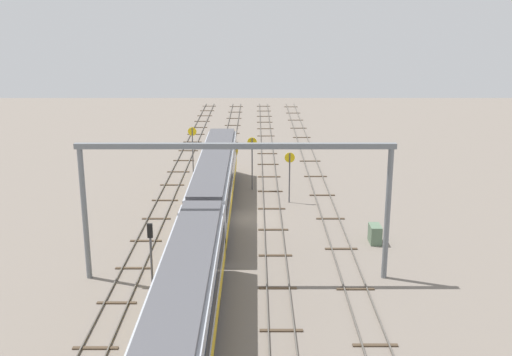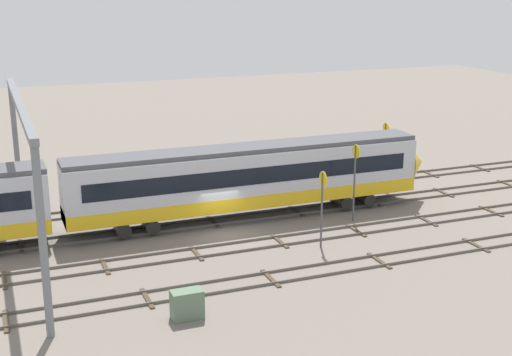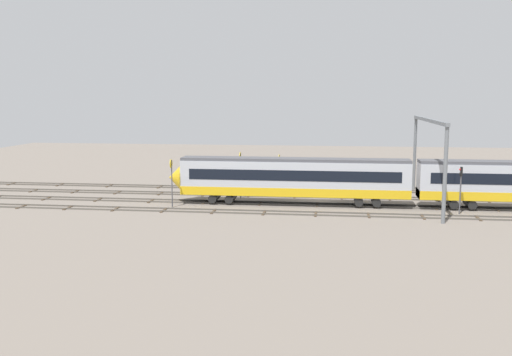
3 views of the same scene
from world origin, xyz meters
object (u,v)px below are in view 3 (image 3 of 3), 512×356
(speed_sign_far_trackside, at_px, (172,176))
(speed_sign_mid_trackside, at_px, (279,168))
(speed_sign_near_foreground, at_px, (240,168))
(overhead_gantry, at_px, (428,140))
(signal_light_trackside_approach, at_px, (461,183))
(relay_cabinet, at_px, (363,182))

(speed_sign_far_trackside, bearing_deg, speed_sign_mid_trackside, -136.26)
(speed_sign_near_foreground, relative_size, speed_sign_mid_trackside, 1.11)
(overhead_gantry, distance_m, signal_light_trackside_approach, 6.87)
(speed_sign_mid_trackside, bearing_deg, speed_sign_far_trackside, 43.74)
(speed_sign_near_foreground, xyz_separation_m, speed_sign_far_trackside, (6.17, 6.39, -0.12))
(signal_light_trackside_approach, bearing_deg, speed_sign_mid_trackside, -27.10)
(overhead_gantry, relative_size, speed_sign_far_trackside, 4.01)
(speed_sign_near_foreground, relative_size, speed_sign_far_trackside, 1.04)
(relay_cabinet, bearing_deg, overhead_gantry, 120.93)
(overhead_gantry, height_order, speed_sign_far_trackside, overhead_gantry)
(overhead_gantry, bearing_deg, speed_sign_near_foreground, -2.59)
(speed_sign_near_foreground, height_order, speed_sign_far_trackside, speed_sign_near_foreground)
(signal_light_trackside_approach, bearing_deg, overhead_gantry, -65.29)
(speed_sign_near_foreground, distance_m, relay_cabinet, 17.13)
(speed_sign_near_foreground, height_order, relay_cabinet, speed_sign_near_foreground)
(speed_sign_far_trackside, height_order, signal_light_trackside_approach, speed_sign_far_trackside)
(speed_sign_near_foreground, height_order, speed_sign_mid_trackside, speed_sign_near_foreground)
(overhead_gantry, bearing_deg, speed_sign_mid_trackside, -14.99)
(speed_sign_mid_trackside, xyz_separation_m, relay_cabinet, (-10.00, -5.97, -2.37))
(signal_light_trackside_approach, height_order, relay_cabinet, signal_light_trackside_approach)
(overhead_gantry, relative_size, speed_sign_mid_trackside, 4.29)
(relay_cabinet, bearing_deg, signal_light_trackside_approach, 118.94)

